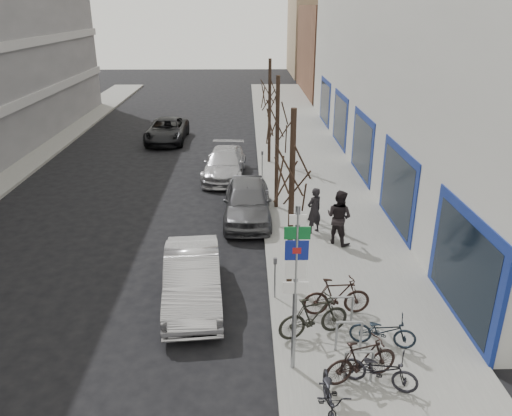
{
  "coord_description": "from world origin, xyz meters",
  "views": [
    {
      "loc": [
        1.35,
        -9.32,
        7.94
      ],
      "look_at": [
        1.66,
        5.29,
        2.0
      ],
      "focal_mm": 35.0,
      "sensor_mm": 36.0,
      "label": 1
    }
  ],
  "objects_px": {
    "tree_far": "(270,87)",
    "bike_near_left": "(330,395)",
    "highway_sign_pole": "(296,281)",
    "bike_rack": "(349,332)",
    "parked_car_mid": "(247,201)",
    "parked_car_front": "(192,278)",
    "bike_mid_inner": "(314,316)",
    "meter_front": "(275,274)",
    "meter_back": "(262,161)",
    "tree_mid": "(278,112)",
    "bike_far_inner": "(337,296)",
    "pedestrian_far": "(339,217)",
    "bike_near_right": "(361,360)",
    "bike_mid_curb": "(383,328)",
    "bike_far_curb": "(380,367)",
    "tree_near": "(292,160)",
    "meter_mid": "(267,203)",
    "parked_car_back": "(225,164)",
    "pedestrian_near": "(314,210)",
    "lane_car": "(167,130)"
  },
  "relations": [
    {
      "from": "lane_car",
      "to": "bike_mid_curb",
      "type": "bearing_deg",
      "value": -67.89
    },
    {
      "from": "tree_near",
      "to": "bike_near_right",
      "type": "xyz_separation_m",
      "value": [
        1.27,
        -3.95,
        -3.41
      ]
    },
    {
      "from": "bike_mid_curb",
      "to": "meter_back",
      "type": "bearing_deg",
      "value": 24.96
    },
    {
      "from": "tree_near",
      "to": "parked_car_mid",
      "type": "relative_size",
      "value": 1.2
    },
    {
      "from": "bike_near_right",
      "to": "pedestrian_far",
      "type": "relative_size",
      "value": 0.9
    },
    {
      "from": "highway_sign_pole",
      "to": "bike_far_inner",
      "type": "distance_m",
      "value": 3.08
    },
    {
      "from": "tree_mid",
      "to": "meter_mid",
      "type": "distance_m",
      "value": 3.55
    },
    {
      "from": "highway_sign_pole",
      "to": "tree_far",
      "type": "relative_size",
      "value": 0.76
    },
    {
      "from": "parked_car_front",
      "to": "parked_car_mid",
      "type": "relative_size",
      "value": 0.97
    },
    {
      "from": "bike_near_right",
      "to": "bike_near_left",
      "type": "bearing_deg",
      "value": 123.34
    },
    {
      "from": "tree_far",
      "to": "bike_near_left",
      "type": "relative_size",
      "value": 2.97
    },
    {
      "from": "highway_sign_pole",
      "to": "bike_far_curb",
      "type": "relative_size",
      "value": 2.49
    },
    {
      "from": "tree_near",
      "to": "meter_back",
      "type": "xyz_separation_m",
      "value": [
        -0.45,
        10.5,
        -3.19
      ]
    },
    {
      "from": "tree_near",
      "to": "bike_mid_inner",
      "type": "distance_m",
      "value": 4.11
    },
    {
      "from": "highway_sign_pole",
      "to": "bike_mid_inner",
      "type": "relative_size",
      "value": 2.22
    },
    {
      "from": "tree_mid",
      "to": "meter_back",
      "type": "bearing_deg",
      "value": 96.42
    },
    {
      "from": "meter_front",
      "to": "meter_mid",
      "type": "distance_m",
      "value": 5.5
    },
    {
      "from": "meter_back",
      "to": "bike_near_right",
      "type": "xyz_separation_m",
      "value": [
        1.72,
        -14.45,
        -0.22
      ]
    },
    {
      "from": "bike_rack",
      "to": "tree_near",
      "type": "xyz_separation_m",
      "value": [
        -1.2,
        2.9,
        3.44
      ]
    },
    {
      "from": "bike_near_right",
      "to": "bike_mid_curb",
      "type": "relative_size",
      "value": 1.12
    },
    {
      "from": "meter_front",
      "to": "meter_back",
      "type": "bearing_deg",
      "value": 90.0
    },
    {
      "from": "tree_far",
      "to": "bike_near_right",
      "type": "bearing_deg",
      "value": -85.72
    },
    {
      "from": "bike_far_inner",
      "to": "pedestrian_far",
      "type": "height_order",
      "value": "pedestrian_far"
    },
    {
      "from": "meter_front",
      "to": "parked_car_front",
      "type": "distance_m",
      "value": 2.36
    },
    {
      "from": "tree_far",
      "to": "highway_sign_pole",
      "type": "bearing_deg",
      "value": -90.69
    },
    {
      "from": "bike_rack",
      "to": "lane_car",
      "type": "xyz_separation_m",
      "value": [
        -7.38,
        20.94,
        0.04
      ]
    },
    {
      "from": "pedestrian_far",
      "to": "lane_car",
      "type": "bearing_deg",
      "value": -20.21
    },
    {
      "from": "bike_mid_inner",
      "to": "pedestrian_far",
      "type": "distance_m",
      "value": 5.57
    },
    {
      "from": "parked_car_front",
      "to": "bike_near_left",
      "type": "bearing_deg",
      "value": -60.81
    },
    {
      "from": "bike_near_right",
      "to": "bike_mid_inner",
      "type": "xyz_separation_m",
      "value": [
        -0.85,
        1.64,
        0.03
      ]
    },
    {
      "from": "tree_far",
      "to": "tree_near",
      "type": "bearing_deg",
      "value": -90.0
    },
    {
      "from": "bike_near_right",
      "to": "bike_far_inner",
      "type": "relative_size",
      "value": 0.97
    },
    {
      "from": "parked_car_front",
      "to": "bike_mid_inner",
      "type": "bearing_deg",
      "value": -36.15
    },
    {
      "from": "tree_near",
      "to": "tree_far",
      "type": "relative_size",
      "value": 1.0
    },
    {
      "from": "bike_mid_inner",
      "to": "pedestrian_near",
      "type": "xyz_separation_m",
      "value": [
        0.81,
        6.23,
        0.29
      ]
    },
    {
      "from": "bike_far_inner",
      "to": "pedestrian_near",
      "type": "height_order",
      "value": "pedestrian_near"
    },
    {
      "from": "bike_rack",
      "to": "parked_car_back",
      "type": "distance_m",
      "value": 14.2
    },
    {
      "from": "meter_front",
      "to": "bike_rack",
      "type": "bearing_deg",
      "value": -55.49
    },
    {
      "from": "bike_far_curb",
      "to": "parked_car_mid",
      "type": "distance_m",
      "value": 10.09
    },
    {
      "from": "bike_near_left",
      "to": "tree_mid",
      "type": "bearing_deg",
      "value": 94.47
    },
    {
      "from": "bike_rack",
      "to": "parked_car_mid",
      "type": "distance_m",
      "value": 8.78
    },
    {
      "from": "highway_sign_pole",
      "to": "bike_mid_inner",
      "type": "height_order",
      "value": "highway_sign_pole"
    },
    {
      "from": "bike_rack",
      "to": "bike_near_right",
      "type": "bearing_deg",
      "value": -86.25
    },
    {
      "from": "tree_far",
      "to": "meter_mid",
      "type": "height_order",
      "value": "tree_far"
    },
    {
      "from": "parked_car_back",
      "to": "pedestrian_near",
      "type": "xyz_separation_m",
      "value": [
        3.53,
        -6.94,
        0.33
      ]
    },
    {
      "from": "bike_near_left",
      "to": "bike_mid_curb",
      "type": "distance_m",
      "value": 2.84
    },
    {
      "from": "bike_near_right",
      "to": "parked_car_mid",
      "type": "bearing_deg",
      "value": -3.5
    },
    {
      "from": "meter_front",
      "to": "bike_mid_curb",
      "type": "relative_size",
      "value": 0.79
    },
    {
      "from": "pedestrian_far",
      "to": "pedestrian_near",
      "type": "bearing_deg",
      "value": -9.29
    },
    {
      "from": "bike_rack",
      "to": "parked_car_back",
      "type": "xyz_separation_m",
      "value": [
        -3.51,
        13.76,
        0.03
      ]
    }
  ]
}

